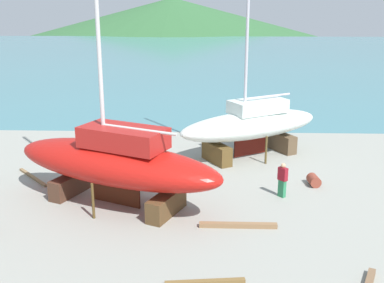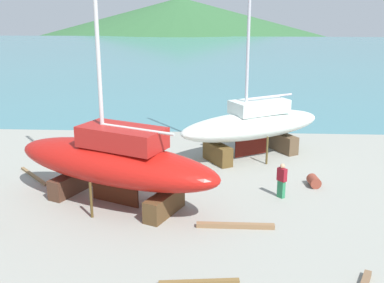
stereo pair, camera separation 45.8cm
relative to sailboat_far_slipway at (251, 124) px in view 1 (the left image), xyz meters
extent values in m
plane|color=gray|center=(-6.86, -6.39, -1.95)|extent=(46.39, 46.39, 0.00)
cube|color=teal|center=(-6.86, 51.12, -1.95)|extent=(129.98, 91.83, 0.01)
cone|color=#326336|center=(-14.35, 130.89, -1.95)|extent=(151.44, 151.44, 19.40)
cube|color=brown|center=(-2.01, -1.20, -1.41)|extent=(1.75, 2.28, 1.08)
cube|color=brown|center=(1.95, 1.16, -1.41)|extent=(1.75, 2.28, 1.08)
cylinder|color=brown|center=(0.75, -1.34, -1.15)|extent=(0.12, 0.12, 1.61)
cylinder|color=brown|center=(-0.82, 1.30, -1.15)|extent=(0.12, 0.12, 1.61)
ellipsoid|color=white|center=(-0.03, -0.02, -0.04)|extent=(9.35, 7.11, 1.51)
cube|color=#51110B|center=(-0.03, -0.02, -1.33)|extent=(1.94, 1.20, 1.06)
cube|color=silver|center=(0.36, 0.22, 1.02)|extent=(3.71, 3.14, 0.76)
cylinder|color=#B6B8C3|center=(-0.43, -0.26, 6.42)|extent=(0.17, 0.17, 11.55)
cylinder|color=#C2B6C5|center=(0.96, 0.57, 1.54)|extent=(2.83, 1.75, 0.12)
cube|color=#4C3022|center=(-9.01, -6.04, -1.47)|extent=(1.63, 2.51, 0.95)
cube|color=#523920|center=(-4.27, -8.16, -1.47)|extent=(1.63, 2.51, 0.95)
cylinder|color=#503C1C|center=(-7.33, -8.63, -1.16)|extent=(0.12, 0.12, 1.58)
cylinder|color=brown|center=(-5.96, -5.58, -1.16)|extent=(0.12, 0.12, 1.58)
ellipsoid|color=#B61611|center=(-6.64, -7.10, -0.01)|extent=(10.71, 7.02, 1.80)
cube|color=#431B0D|center=(-6.64, -7.10, -1.54)|extent=(2.31, 1.09, 1.26)
cube|color=#AA1D19|center=(-6.17, -7.32, 1.25)|extent=(4.16, 3.19, 0.90)
cylinder|color=silver|center=(-5.46, -7.63, 1.70)|extent=(3.37, 1.60, 0.13)
cube|color=#2A7C4F|center=(0.97, -6.05, -1.53)|extent=(0.37, 0.39, 0.84)
cube|color=maroon|center=(0.97, -6.05, -0.81)|extent=(0.47, 0.49, 0.61)
sphere|color=tan|center=(0.97, -6.05, -0.39)|extent=(0.22, 0.22, 0.22)
cylinder|color=brown|center=(2.78, -4.57, -1.68)|extent=(0.61, 0.85, 0.54)
cylinder|color=olive|center=(-7.74, -0.62, -1.64)|extent=(1.00, 0.86, 0.62)
cube|color=brown|center=(-2.57, -13.35, -1.88)|extent=(2.64, 0.48, 0.14)
cube|color=olive|center=(-1.26, -9.28, -1.85)|extent=(3.17, 0.25, 0.20)
cube|color=olive|center=(-11.60, -4.09, -1.89)|extent=(2.28, 2.45, 0.12)
cube|color=brown|center=(2.78, -13.15, -1.85)|extent=(0.80, 1.36, 0.20)
camera|label=1|loc=(-2.53, -26.77, 6.92)|focal=44.24mm
camera|label=2|loc=(-2.07, -26.74, 6.92)|focal=44.24mm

